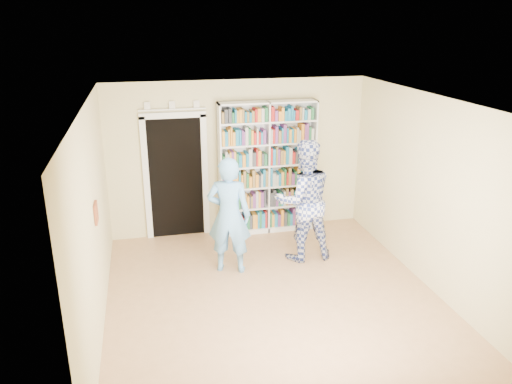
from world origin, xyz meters
TOP-DOWN VIEW (x-y plane):
  - floor at (0.00, 0.00)m, footprint 5.00×5.00m
  - ceiling at (0.00, 0.00)m, footprint 5.00×5.00m
  - wall_back at (0.00, 2.50)m, footprint 4.50×0.00m
  - wall_left at (-2.25, 0.00)m, footprint 0.00×5.00m
  - wall_right at (2.25, 0.00)m, footprint 0.00×5.00m
  - bookshelf at (0.49, 2.34)m, footprint 1.70×0.32m
  - doorway at (-1.10, 2.48)m, footprint 1.10×0.08m
  - wall_art at (-2.23, 0.20)m, footprint 0.03×0.25m
  - man_blue at (-0.44, 0.98)m, footprint 0.75×0.61m
  - man_plaid at (0.77, 1.14)m, footprint 0.96×0.76m
  - paper_sheet at (0.89, 0.97)m, footprint 0.19×0.07m

SIDE VIEW (x-z plane):
  - floor at x=0.00m, z-range 0.00..0.00m
  - man_blue at x=-0.44m, z-range 0.00..1.79m
  - paper_sheet at x=0.89m, z-range 0.81..1.08m
  - man_plaid at x=0.77m, z-range 0.00..1.94m
  - doorway at x=-1.10m, z-range -0.04..2.39m
  - bookshelf at x=0.49m, z-range 0.01..2.36m
  - wall_back at x=0.00m, z-range -0.90..3.60m
  - wall_left at x=-2.25m, z-range -1.15..3.85m
  - wall_right at x=2.25m, z-range -1.15..3.85m
  - wall_art at x=-2.23m, z-range 1.27..1.52m
  - ceiling at x=0.00m, z-range 2.70..2.70m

